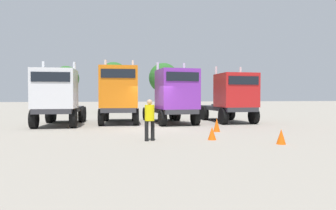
% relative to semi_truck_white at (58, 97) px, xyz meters
% --- Properties ---
extents(ground, '(200.00, 200.00, 0.00)m').
position_rel_semi_truck_white_xyz_m(ground, '(5.71, -2.28, -1.81)').
color(ground, gray).
extents(semi_truck_white, '(2.78, 6.41, 4.09)m').
position_rel_semi_truck_white_xyz_m(semi_truck_white, '(0.00, 0.00, 0.00)').
color(semi_truck_white, '#333338').
rests_on(semi_truck_white, ground).
extents(semi_truck_orange, '(2.94, 6.38, 4.41)m').
position_rel_semi_truck_white_xyz_m(semi_truck_orange, '(3.82, 0.85, 0.17)').
color(semi_truck_orange, '#333338').
rests_on(semi_truck_orange, ground).
extents(semi_truck_purple, '(3.01, 6.49, 4.21)m').
position_rel_semi_truck_white_xyz_m(semi_truck_purple, '(7.41, -0.04, 0.06)').
color(semi_truck_purple, '#333338').
rests_on(semi_truck_purple, ground).
extents(semi_truck_red, '(2.56, 6.28, 4.03)m').
position_rel_semi_truck_white_xyz_m(semi_truck_red, '(11.70, 0.32, -0.01)').
color(semi_truck_red, '#333338').
rests_on(semi_truck_red, ground).
extents(visitor_in_hivis, '(0.50, 0.50, 1.73)m').
position_rel_semi_truck_white_xyz_m(visitor_in_hivis, '(4.75, -7.33, -0.80)').
color(visitor_in_hivis, black).
rests_on(visitor_in_hivis, ground).
extents(traffic_cone_near, '(0.36, 0.36, 0.72)m').
position_rel_semi_truck_white_xyz_m(traffic_cone_near, '(8.68, -4.76, -1.45)').
color(traffic_cone_near, '#F2590C').
rests_on(traffic_cone_near, ground).
extents(traffic_cone_mid, '(0.36, 0.36, 0.60)m').
position_rel_semi_truck_white_xyz_m(traffic_cone_mid, '(9.62, -9.24, -1.51)').
color(traffic_cone_mid, '#F2590C').
rests_on(traffic_cone_mid, ground).
extents(traffic_cone_far, '(0.36, 0.36, 0.56)m').
position_rel_semi_truck_white_xyz_m(traffic_cone_far, '(7.40, -7.58, -1.53)').
color(traffic_cone_far, '#F2590C').
rests_on(traffic_cone_far, ground).
extents(oak_far_left, '(3.07, 3.07, 5.63)m').
position_rel_semi_truck_white_xyz_m(oak_far_left, '(-1.85, 18.89, 2.25)').
color(oak_far_left, '#4C3823').
rests_on(oak_far_left, ground).
extents(oak_far_centre, '(3.66, 3.66, 6.05)m').
position_rel_semi_truck_white_xyz_m(oak_far_centre, '(3.83, 17.26, 2.39)').
color(oak_far_centre, '#4C3823').
rests_on(oak_far_centre, ground).
extents(oak_far_right, '(3.77, 3.77, 6.16)m').
position_rel_semi_truck_white_xyz_m(oak_far_right, '(10.11, 17.98, 2.44)').
color(oak_far_right, '#4C3823').
rests_on(oak_far_right, ground).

